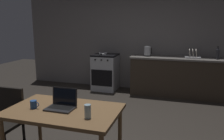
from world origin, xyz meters
TOP-DOWN VIEW (x-y plane):
  - ground_plane at (0.00, 0.00)m, footprint 12.00×12.00m
  - back_wall at (0.30, 2.64)m, footprint 6.40×0.10m
  - kitchen_counter at (1.18, 2.29)m, footprint 2.16×0.64m
  - stove_oven at (-0.58, 2.29)m, footprint 0.60×0.62m
  - dining_table at (0.01, -0.98)m, footprint 1.29×0.81m
  - chair at (-0.84, -0.95)m, footprint 0.40×0.40m
  - laptop at (-0.03, -0.96)m, footprint 0.32×0.24m
  - electric_kettle at (0.48, 2.29)m, footprint 0.19×0.17m
  - bottle at (2.02, 2.24)m, footprint 0.08×0.08m
  - frying_pan at (-0.64, 2.26)m, footprint 0.22×0.39m
  - coffee_mug at (-0.34, -1.05)m, footprint 0.11×0.07m
  - drinking_glass at (0.37, -1.13)m, footprint 0.07×0.07m
  - dish_rack at (1.51, 2.29)m, footprint 0.34×0.26m

SIDE VIEW (x-z plane):
  - ground_plane at x=0.00m, z-range 0.00..0.00m
  - stove_oven at x=-0.58m, z-range 0.00..0.92m
  - kitchen_counter at x=1.18m, z-range 0.00..0.92m
  - chair at x=-0.84m, z-range 0.06..0.94m
  - dining_table at x=0.01m, z-range 0.29..1.01m
  - laptop at x=-0.03m, z-range 0.66..0.88m
  - coffee_mug at x=-0.34m, z-range 0.72..0.82m
  - drinking_glass at x=0.37m, z-range 0.72..0.87m
  - frying_pan at x=-0.64m, z-range 0.92..0.97m
  - dish_rack at x=1.51m, z-range 0.86..1.07m
  - electric_kettle at x=0.48m, z-range 0.91..1.15m
  - bottle at x=2.02m, z-range 0.91..1.19m
  - back_wall at x=0.30m, z-range 0.00..2.63m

